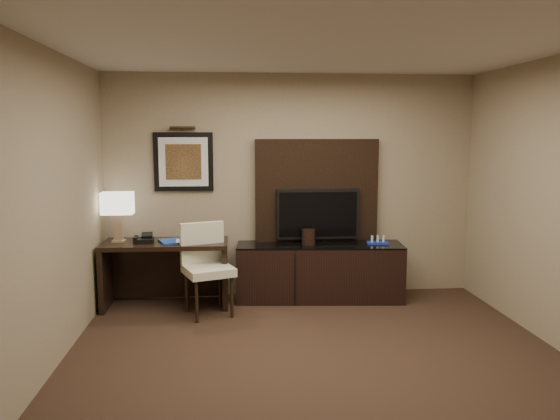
{
  "coord_description": "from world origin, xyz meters",
  "views": [
    {
      "loc": [
        -0.75,
        -4.12,
        1.98
      ],
      "look_at": [
        -0.21,
        1.8,
        1.15
      ],
      "focal_mm": 35.0,
      "sensor_mm": 36.0,
      "label": 1
    }
  ],
  "objects": [
    {
      "name": "artwork",
      "position": [
        -1.3,
        2.48,
        1.65
      ],
      "size": [
        0.7,
        0.04,
        0.7
      ],
      "primitive_type": "cube",
      "color": "black",
      "rests_on": "wall_back"
    },
    {
      "name": "wall_front",
      "position": [
        0.0,
        -2.5,
        1.35
      ],
      "size": [
        4.5,
        0.01,
        2.7
      ],
      "primitive_type": "cube",
      "color": "gray",
      "rests_on": "floor"
    },
    {
      "name": "wall_left",
      "position": [
        -2.25,
        0.0,
        1.35
      ],
      "size": [
        0.01,
        5.0,
        2.7
      ],
      "primitive_type": "cube",
      "color": "gray",
      "rests_on": "floor"
    },
    {
      "name": "credenza",
      "position": [
        0.31,
        2.2,
        0.34
      ],
      "size": [
        2.01,
        0.71,
        0.68
      ],
      "primitive_type": "cube",
      "rotation": [
        0.0,
        0.0,
        -0.08
      ],
      "color": "black",
      "rests_on": "floor"
    },
    {
      "name": "ceiling",
      "position": [
        0.0,
        0.0,
        2.7
      ],
      "size": [
        4.5,
        5.0,
        0.01
      ],
      "primitive_type": "cube",
      "color": "silver",
      "rests_on": "wall_back"
    },
    {
      "name": "wall_back",
      "position": [
        0.0,
        2.5,
        1.35
      ],
      "size": [
        4.5,
        0.01,
        2.7
      ],
      "primitive_type": "cube",
      "color": "gray",
      "rests_on": "floor"
    },
    {
      "name": "floor",
      "position": [
        0.0,
        0.0,
        -0.01
      ],
      "size": [
        4.5,
        5.0,
        0.01
      ],
      "primitive_type": "cube",
      "color": "#301F15",
      "rests_on": "ground"
    },
    {
      "name": "desk_chair",
      "position": [
        -1.0,
        1.74,
        0.51
      ],
      "size": [
        0.66,
        0.7,
        1.03
      ],
      "primitive_type": null,
      "rotation": [
        0.0,
        0.0,
        0.35
      ],
      "color": "#ECE8C5",
      "rests_on": "floor"
    },
    {
      "name": "water_bottle",
      "position": [
        -1.06,
        2.19,
        0.84
      ],
      "size": [
        0.07,
        0.07,
        0.16
      ],
      "primitive_type": "cylinder",
      "rotation": [
        0.0,
        0.0,
        -0.31
      ],
      "color": "#ABC0C2",
      "rests_on": "desk"
    },
    {
      "name": "desk_phone",
      "position": [
        -1.73,
        2.07,
        0.81
      ],
      "size": [
        0.23,
        0.21,
        0.11
      ],
      "primitive_type": null,
      "rotation": [
        0.0,
        0.0,
        0.05
      ],
      "color": "black",
      "rests_on": "desk"
    },
    {
      "name": "desk",
      "position": [
        -1.5,
        2.1,
        0.38
      ],
      "size": [
        1.43,
        0.64,
        0.76
      ],
      "primitive_type": "cube",
      "rotation": [
        0.0,
        0.0,
        -0.02
      ],
      "color": "black",
      "rests_on": "floor"
    },
    {
      "name": "ice_bucket",
      "position": [
        0.17,
        2.18,
        0.77
      ],
      "size": [
        0.2,
        0.2,
        0.18
      ],
      "primitive_type": "cylinder",
      "rotation": [
        0.0,
        0.0,
        -0.25
      ],
      "color": "black",
      "rests_on": "credenza"
    },
    {
      "name": "picture_light",
      "position": [
        -1.3,
        2.44,
        2.05
      ],
      "size": [
        0.04,
        0.04,
        0.3
      ],
      "primitive_type": "cylinder",
      "color": "#3D2713",
      "rests_on": "wall_back"
    },
    {
      "name": "blue_folder",
      "position": [
        -1.43,
        2.06,
        0.77
      ],
      "size": [
        0.32,
        0.37,
        0.02
      ],
      "primitive_type": "cube",
      "rotation": [
        0.0,
        0.0,
        0.35
      ],
      "color": "#173E9B",
      "rests_on": "desk"
    },
    {
      "name": "tv",
      "position": [
        0.3,
        2.34,
        1.02
      ],
      "size": [
        1.0,
        0.08,
        0.6
      ],
      "primitive_type": "cube",
      "color": "black",
      "rests_on": "tv_wall_panel"
    },
    {
      "name": "tv_wall_panel",
      "position": [
        0.3,
        2.44,
        1.27
      ],
      "size": [
        1.5,
        0.12,
        1.3
      ],
      "primitive_type": "cube",
      "color": "black",
      "rests_on": "wall_back"
    },
    {
      "name": "book",
      "position": [
        -1.37,
        2.05,
        0.87
      ],
      "size": [
        0.16,
        0.03,
        0.22
      ],
      "primitive_type": "imported",
      "rotation": [
        0.0,
        0.0,
        0.05
      ],
      "color": "tan",
      "rests_on": "desk"
    },
    {
      "name": "table_lamp",
      "position": [
        -2.02,
        2.14,
        1.05
      ],
      "size": [
        0.4,
        0.28,
        0.58
      ],
      "primitive_type": null,
      "rotation": [
        0.0,
        0.0,
        -0.22
      ],
      "color": "#9B7960",
      "rests_on": "desk"
    },
    {
      "name": "minibar_tray",
      "position": [
        1.0,
        2.16,
        0.72
      ],
      "size": [
        0.28,
        0.19,
        0.09
      ],
      "primitive_type": null,
      "rotation": [
        0.0,
        0.0,
        -0.17
      ],
      "color": "#172E97",
      "rests_on": "credenza"
    }
  ]
}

